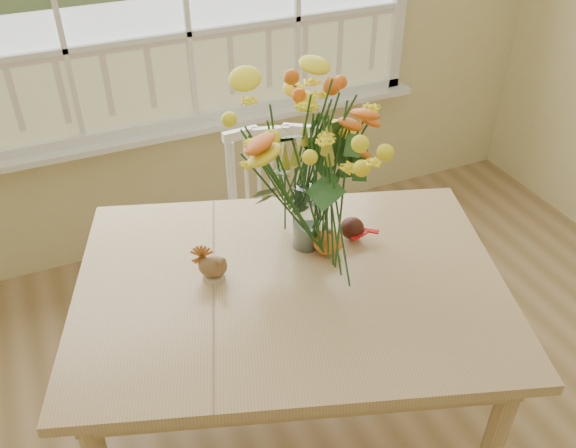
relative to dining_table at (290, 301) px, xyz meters
name	(u,v)px	position (x,y,z in m)	size (l,w,h in m)	color
dining_table	(290,301)	(0.00, 0.00, 0.00)	(1.65, 1.39, 0.75)	tan
windsor_chair	(275,218)	(0.23, 0.68, -0.16)	(0.49, 0.48, 0.89)	white
flower_vase	(308,162)	(0.13, 0.16, 0.43)	(0.47, 0.47, 0.56)	white
pumpkin	(328,243)	(0.18, 0.09, 0.13)	(0.10, 0.10, 0.08)	#C96217
turkey_figurine	(213,267)	(-0.23, 0.12, 0.14)	(0.11, 0.10, 0.12)	#CCB78C
dark_gourd	(352,229)	(0.30, 0.13, 0.13)	(0.13, 0.10, 0.08)	#38160F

